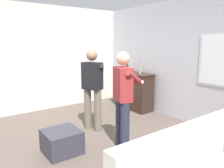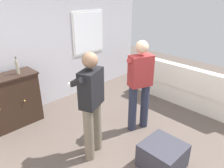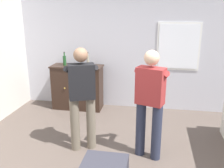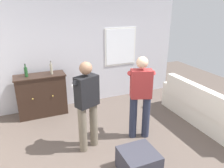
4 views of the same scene
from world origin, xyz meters
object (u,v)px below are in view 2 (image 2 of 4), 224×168
object	(u,v)px
ottoman	(163,156)
person_standing_left	(91,102)
couch	(188,89)
bottle_wine_green	(17,67)
sideboard_cabinet	(8,102)
person_standing_right	(140,82)

from	to	relation	value
ottoman	person_standing_left	xyz separation A→B (m)	(-0.54, 0.95, 0.75)
couch	bottle_wine_green	world-z (taller)	bottle_wine_green
person_standing_left	sideboard_cabinet	bearing A→B (deg)	110.34
bottle_wine_green	ottoman	world-z (taller)	bottle_wine_green
sideboard_cabinet	bottle_wine_green	bearing A→B (deg)	-8.12
person_standing_left	bottle_wine_green	bearing A→B (deg)	102.00
sideboard_cabinet	ottoman	bearing A→B (deg)	-66.06
bottle_wine_green	person_standing_left	distance (m)	1.71
ottoman	person_standing_left	distance (m)	1.32
ottoman	sideboard_cabinet	bearing A→B (deg)	113.94
person_standing_left	person_standing_right	xyz separation A→B (m)	(1.06, -0.05, 0.00)
sideboard_cabinet	ottoman	xyz separation A→B (m)	(1.17, -2.64, -0.32)
sideboard_cabinet	bottle_wine_green	xyz separation A→B (m)	(0.28, -0.04, 0.64)
bottle_wine_green	person_standing_right	world-z (taller)	person_standing_right
sideboard_cabinet	person_standing_left	world-z (taller)	person_standing_left
bottle_wine_green	person_standing_left	bearing A→B (deg)	-78.00
couch	ottoman	bearing A→B (deg)	-161.02
ottoman	person_standing_left	bearing A→B (deg)	119.89
bottle_wine_green	person_standing_right	distance (m)	2.23
bottle_wine_green	ottoman	size ratio (longest dim) A/B	0.56
person_standing_right	ottoman	bearing A→B (deg)	-119.99
ottoman	person_standing_right	bearing A→B (deg)	60.01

